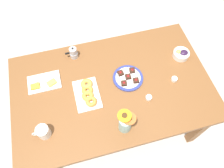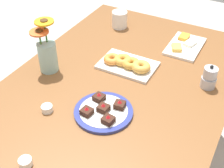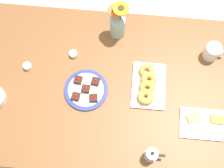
{
  "view_description": "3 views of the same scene",
  "coord_description": "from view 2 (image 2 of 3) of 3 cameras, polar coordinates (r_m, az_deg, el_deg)",
  "views": [
    {
      "loc": [
        0.22,
        0.82,
        2.28
      ],
      "look_at": [
        0.0,
        0.0,
        0.78
      ],
      "focal_mm": 35.0,
      "sensor_mm": 36.0,
      "label": 1
    },
    {
      "loc": [
        -0.96,
        -0.52,
        1.65
      ],
      "look_at": [
        0.0,
        0.0,
        0.78
      ],
      "focal_mm": 50.0,
      "sensor_mm": 36.0,
      "label": 2
    },
    {
      "loc": [
        0.06,
        -0.62,
        2.42
      ],
      "look_at": [
        0.0,
        0.0,
        0.78
      ],
      "focal_mm": 50.0,
      "sensor_mm": 36.0,
      "label": 3
    }
  ],
  "objects": [
    {
      "name": "coffee_mug",
      "position": [
        1.91,
        1.41,
        11.78
      ],
      "size": [
        0.13,
        0.09,
        0.1
      ],
      "color": "white",
      "rests_on": "dining_table"
    },
    {
      "name": "flower_vase",
      "position": [
        1.53,
        -11.84,
        5.38
      ],
      "size": [
        0.12,
        0.11,
        0.26
      ],
      "color": "#99C1B7",
      "rests_on": "dining_table"
    },
    {
      "name": "jam_cup_honey",
      "position": [
        1.16,
        -15.55,
        -13.58
      ],
      "size": [
        0.05,
        0.05,
        0.03
      ],
      "color": "white",
      "rests_on": "dining_table"
    },
    {
      "name": "croissant_platter",
      "position": [
        1.56,
        2.9,
        3.75
      ],
      "size": [
        0.19,
        0.28,
        0.05
      ],
      "color": "white",
      "rests_on": "dining_table"
    },
    {
      "name": "dessert_plate",
      "position": [
        1.31,
        -1.56,
        -4.99
      ],
      "size": [
        0.25,
        0.25,
        0.05
      ],
      "color": "navy",
      "rests_on": "dining_table"
    },
    {
      "name": "dining_table",
      "position": [
        1.48,
        0.0,
        -3.81
      ],
      "size": [
        1.6,
        1.0,
        0.74
      ],
      "color": "brown",
      "rests_on": "ground_plane"
    },
    {
      "name": "jam_cup_berry",
      "position": [
        1.34,
        -11.8,
        -4.37
      ],
      "size": [
        0.05,
        0.05,
        0.03
      ],
      "color": "white",
      "rests_on": "dining_table"
    },
    {
      "name": "cheese_platter",
      "position": [
        1.77,
        13.12,
        6.88
      ],
      "size": [
        0.26,
        0.17,
        0.03
      ],
      "color": "white",
      "rests_on": "dining_table"
    },
    {
      "name": "moka_pot",
      "position": [
        1.48,
        17.36,
        1.09
      ],
      "size": [
        0.11,
        0.07,
        0.12
      ],
      "color": "#B7B7BC",
      "rests_on": "dining_table"
    }
  ]
}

